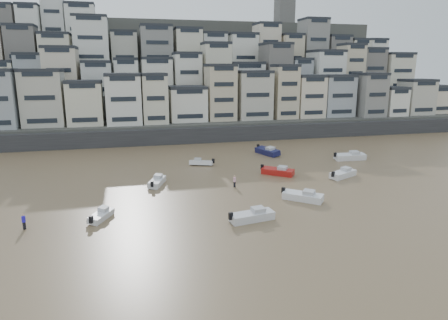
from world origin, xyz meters
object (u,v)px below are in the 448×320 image
object	(u,v)px
boat_g	(350,155)
boat_i	(267,150)
boat_h	(201,162)
person_blue	(24,222)
boat_j	(101,214)
boat_a	(252,214)
boat_e	(278,170)
person_pink	(235,181)
boat_f	(157,180)
boat_d	(343,173)
boat_b	(303,195)

from	to	relation	value
boat_g	boat_i	distance (m)	15.66
boat_h	person_blue	bearing A→B (deg)	65.05
boat_i	boat_j	bearing A→B (deg)	-65.86
boat_a	boat_h	distance (m)	27.06
boat_g	boat_j	world-z (taller)	boat_g
boat_i	boat_j	xyz separation A→B (m)	(-30.29, -27.89, -0.28)
person_blue	boat_j	bearing A→B (deg)	6.70
boat_e	boat_i	bearing A→B (deg)	117.30
boat_i	person_blue	distance (m)	47.83
boat_g	person_pink	xyz separation A→B (m)	(-25.53, -11.40, 0.01)
boat_e	boat_i	size ratio (longest dim) A/B	0.88
boat_a	boat_e	bearing A→B (deg)	50.53
boat_g	boat_e	size ratio (longest dim) A/B	1.12
boat_a	person_blue	bearing A→B (deg)	161.74
boat_a	boat_i	bearing A→B (deg)	57.29
boat_a	person_blue	xyz separation A→B (m)	(-24.54, 3.61, 0.10)
boat_a	boat_f	bearing A→B (deg)	109.27
boat_e	person_blue	bearing A→B (deg)	-116.80
boat_a	person_pink	distance (m)	12.99
boat_i	person_pink	bearing A→B (deg)	-50.37
boat_i	boat_e	bearing A→B (deg)	-32.20
boat_d	person_blue	world-z (taller)	person_blue
boat_d	boat_f	size ratio (longest dim) A/B	1.08
person_blue	boat_g	bearing A→B (deg)	21.87
boat_b	person_pink	distance (m)	10.58
boat_j	boat_f	size ratio (longest dim) A/B	0.84
boat_j	person_blue	xyz separation A→B (m)	(-7.89, -0.93, 0.27)
boat_f	person_pink	distance (m)	11.47
boat_a	boat_j	world-z (taller)	boat_a
boat_a	boat_f	size ratio (longest dim) A/B	1.07
boat_e	boat_a	xyz separation A→B (m)	(-10.05, -17.71, -0.00)
boat_h	boat_d	bearing A→B (deg)	167.43
boat_b	boat_j	world-z (taller)	boat_b
boat_i	boat_h	bearing A→B (deg)	-88.00
boat_e	boat_g	bearing A→B (deg)	62.22
boat_g	boat_e	world-z (taller)	boat_g
boat_b	boat_h	world-z (taller)	boat_b
boat_a	boat_f	xyz separation A→B (m)	(-9.33, 16.70, -0.05)
boat_b	person_blue	xyz separation A→B (m)	(-33.10, -1.41, 0.10)
boat_b	boat_j	distance (m)	25.22
boat_e	boat_b	size ratio (longest dim) A/B	1.00
boat_g	person_blue	bearing A→B (deg)	-155.02
boat_i	boat_a	distance (m)	35.17
boat_i	boat_a	xyz separation A→B (m)	(-13.64, -32.42, -0.11)
boat_j	person_pink	world-z (taller)	person_pink
boat_j	boat_d	bearing A→B (deg)	-48.83
boat_i	boat_a	world-z (taller)	boat_i
boat_e	boat_i	distance (m)	15.14
boat_f	boat_a	bearing A→B (deg)	-130.59
boat_b	boat_f	size ratio (longest dim) A/B	1.08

